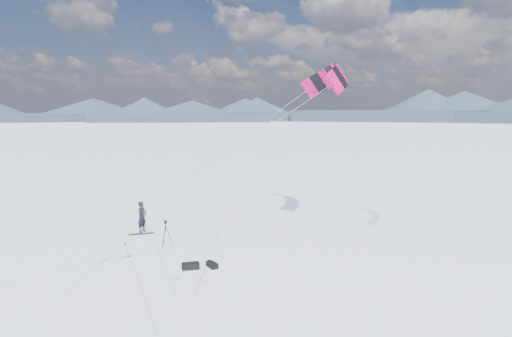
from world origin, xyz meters
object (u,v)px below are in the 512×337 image
(snowkiter, at_px, (143,232))
(gear_bag_b, at_px, (212,265))
(tripod, at_px, (166,230))
(gear_bag_a, at_px, (191,266))
(snowboard, at_px, (141,234))

(snowkiter, xyz_separation_m, gear_bag_b, (6.56, -4.30, 0.14))
(snowkiter, distance_m, tripod, 3.77)
(gear_bag_b, bearing_deg, snowkiter, -174.70)
(snowkiter, height_order, gear_bag_a, snowkiter)
(snowboard, relative_size, gear_bag_b, 2.02)
(gear_bag_b, bearing_deg, tripod, -171.16)
(gear_bag_a, relative_size, gear_bag_b, 1.20)
(gear_bag_a, distance_m, gear_bag_b, 1.02)
(snowboard, relative_size, gear_bag_a, 1.68)
(gear_bag_b, bearing_deg, gear_bag_a, -111.51)
(snowboard, relative_size, tripod, 1.01)
(snowkiter, distance_m, gear_bag_a, 7.43)
(snowkiter, xyz_separation_m, snowboard, (0.20, -0.43, 0.02))
(tripod, xyz_separation_m, gear_bag_a, (2.77, -2.60, -0.80))
(snowkiter, relative_size, gear_bag_b, 2.58)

